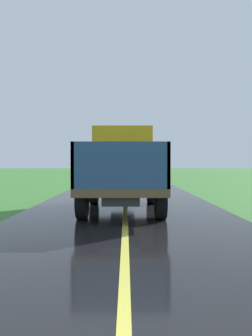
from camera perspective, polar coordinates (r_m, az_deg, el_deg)
banana_truck_near at (r=11.44m, az=-0.77°, el=0.28°), size 2.38×5.82×2.80m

